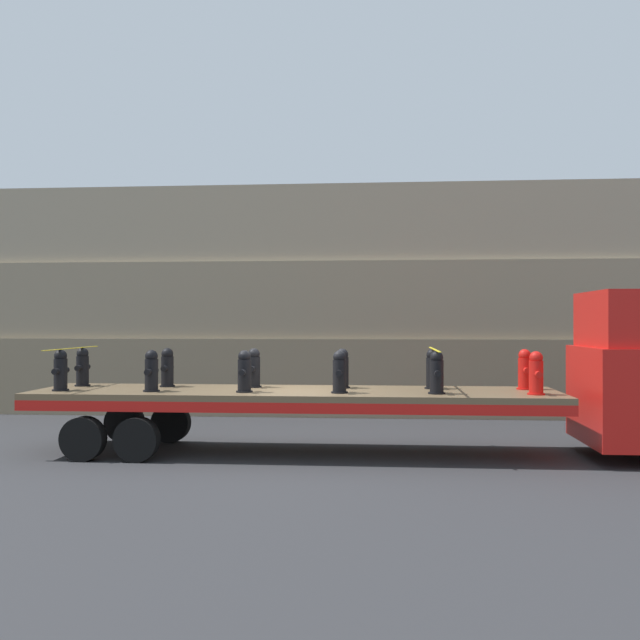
# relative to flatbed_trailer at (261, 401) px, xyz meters

# --- Properties ---
(ground_plane) EXTENTS (120.00, 120.00, 0.00)m
(ground_plane) POSITION_rel_flatbed_trailer_xyz_m (0.68, 0.00, -1.05)
(ground_plane) COLOR #2D2D30
(rock_cliff) EXTENTS (60.00, 3.30, 6.57)m
(rock_cliff) POSITION_rel_flatbed_trailer_xyz_m (0.68, 7.01, 2.24)
(rock_cliff) COLOR #84755B
(rock_cliff) RESTS_ON ground_plane
(flatbed_trailer) EXTENTS (10.52, 2.52, 1.28)m
(flatbed_trailer) POSITION_rel_flatbed_trailer_xyz_m (0.00, 0.00, 0.00)
(flatbed_trailer) COLOR brown
(flatbed_trailer) RESTS_ON ground_plane
(fire_hydrant_black_near_0) EXTENTS (0.33, 0.58, 0.82)m
(fire_hydrant_black_near_0) POSITION_rel_flatbed_trailer_xyz_m (-3.98, -0.53, 0.63)
(fire_hydrant_black_near_0) COLOR black
(fire_hydrant_black_near_0) RESTS_ON flatbed_trailer
(fire_hydrant_black_far_0) EXTENTS (0.33, 0.58, 0.82)m
(fire_hydrant_black_far_0) POSITION_rel_flatbed_trailer_xyz_m (-3.98, 0.53, 0.63)
(fire_hydrant_black_far_0) COLOR black
(fire_hydrant_black_far_0) RESTS_ON flatbed_trailer
(fire_hydrant_black_near_1) EXTENTS (0.33, 0.58, 0.82)m
(fire_hydrant_black_near_1) POSITION_rel_flatbed_trailer_xyz_m (-2.11, -0.53, 0.63)
(fire_hydrant_black_near_1) COLOR black
(fire_hydrant_black_near_1) RESTS_ON flatbed_trailer
(fire_hydrant_black_far_1) EXTENTS (0.33, 0.58, 0.82)m
(fire_hydrant_black_far_1) POSITION_rel_flatbed_trailer_xyz_m (-2.11, 0.53, 0.63)
(fire_hydrant_black_far_1) COLOR black
(fire_hydrant_black_far_1) RESTS_ON flatbed_trailer
(fire_hydrant_black_near_2) EXTENTS (0.33, 0.58, 0.82)m
(fire_hydrant_black_near_2) POSITION_rel_flatbed_trailer_xyz_m (-0.25, -0.53, 0.63)
(fire_hydrant_black_near_2) COLOR black
(fire_hydrant_black_near_2) RESTS_ON flatbed_trailer
(fire_hydrant_black_far_2) EXTENTS (0.33, 0.58, 0.82)m
(fire_hydrant_black_far_2) POSITION_rel_flatbed_trailer_xyz_m (-0.25, 0.53, 0.63)
(fire_hydrant_black_far_2) COLOR black
(fire_hydrant_black_far_2) RESTS_ON flatbed_trailer
(fire_hydrant_black_near_3) EXTENTS (0.33, 0.58, 0.82)m
(fire_hydrant_black_near_3) POSITION_rel_flatbed_trailer_xyz_m (1.62, -0.53, 0.63)
(fire_hydrant_black_near_3) COLOR black
(fire_hydrant_black_near_3) RESTS_ON flatbed_trailer
(fire_hydrant_black_far_3) EXTENTS (0.33, 0.58, 0.82)m
(fire_hydrant_black_far_3) POSITION_rel_flatbed_trailer_xyz_m (1.62, 0.53, 0.63)
(fire_hydrant_black_far_3) COLOR black
(fire_hydrant_black_far_3) RESTS_ON flatbed_trailer
(fire_hydrant_black_near_4) EXTENTS (0.33, 0.58, 0.82)m
(fire_hydrant_black_near_4) POSITION_rel_flatbed_trailer_xyz_m (3.48, -0.53, 0.63)
(fire_hydrant_black_near_4) COLOR black
(fire_hydrant_black_near_4) RESTS_ON flatbed_trailer
(fire_hydrant_black_far_4) EXTENTS (0.33, 0.58, 0.82)m
(fire_hydrant_black_far_4) POSITION_rel_flatbed_trailer_xyz_m (3.48, 0.53, 0.63)
(fire_hydrant_black_far_4) COLOR black
(fire_hydrant_black_far_4) RESTS_ON flatbed_trailer
(fire_hydrant_red_near_5) EXTENTS (0.33, 0.58, 0.82)m
(fire_hydrant_red_near_5) POSITION_rel_flatbed_trailer_xyz_m (5.35, -0.53, 0.63)
(fire_hydrant_red_near_5) COLOR red
(fire_hydrant_red_near_5) RESTS_ON flatbed_trailer
(fire_hydrant_red_far_5) EXTENTS (0.33, 0.58, 0.82)m
(fire_hydrant_red_far_5) POSITION_rel_flatbed_trailer_xyz_m (5.35, 0.53, 0.63)
(fire_hydrant_red_far_5) COLOR red
(fire_hydrant_red_far_5) RESTS_ON flatbed_trailer
(cargo_strap_rear) EXTENTS (0.05, 2.61, 0.01)m
(cargo_strap_rear) POSITION_rel_flatbed_trailer_xyz_m (-3.98, 0.00, 1.06)
(cargo_strap_rear) COLOR yellow
(cargo_strap_rear) RESTS_ON fire_hydrant_black_near_0
(cargo_strap_middle) EXTENTS (0.05, 2.61, 0.01)m
(cargo_strap_middle) POSITION_rel_flatbed_trailer_xyz_m (3.48, 0.00, 1.06)
(cargo_strap_middle) COLOR yellow
(cargo_strap_middle) RESTS_ON fire_hydrant_black_near_4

